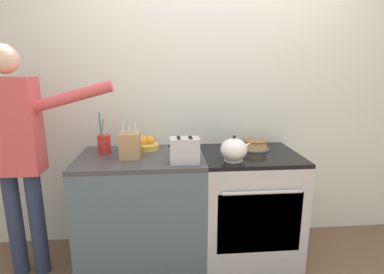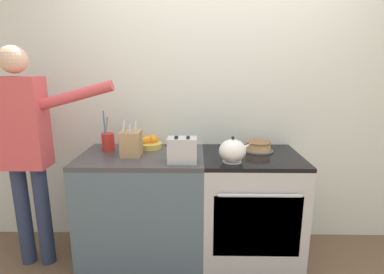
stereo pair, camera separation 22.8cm
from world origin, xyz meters
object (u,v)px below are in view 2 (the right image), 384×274
tea_kettle (233,151)px  knife_block (131,143)px  layer_cake (258,147)px  toaster (182,150)px  stove_range (249,207)px  fruit_bowl (150,143)px  utensil_crock (108,141)px  person_baker (25,140)px

tea_kettle → knife_block: bearing=169.2°
layer_cake → toaster: (-0.61, -0.31, 0.05)m
layer_cake → tea_kettle: 0.38m
stove_range → toaster: size_ratio=3.95×
tea_kettle → knife_block: size_ratio=0.83×
fruit_bowl → knife_block: bearing=-115.0°
knife_block → fruit_bowl: knife_block is taller
toaster → layer_cake: bearing=27.0°
utensil_crock → fruit_bowl: 0.34m
fruit_bowl → tea_kettle: bearing=-29.3°
layer_cake → fruit_bowl: size_ratio=1.20×
stove_range → layer_cake: size_ratio=3.64×
fruit_bowl → person_baker: (-0.88, -0.31, 0.10)m
stove_range → person_baker: bearing=-176.3°
stove_range → knife_block: size_ratio=3.08×
knife_block → tea_kettle: bearing=-10.8°
tea_kettle → person_baker: (-1.54, 0.06, 0.06)m
layer_cake → person_baker: (-1.78, -0.22, 0.10)m
knife_block → person_baker: 0.78m
utensil_crock → fruit_bowl: utensil_crock is taller
knife_block → toaster: (0.40, -0.17, -0.01)m
stove_range → layer_cake: bearing=57.9°
knife_block → fruit_bowl: bearing=65.0°
tea_kettle → stove_range: bearing=45.2°
utensil_crock → person_baker: (-0.55, -0.22, 0.06)m
layer_cake → utensil_crock: utensil_crock is taller
layer_cake → toaster: size_ratio=1.09×
stove_range → tea_kettle: bearing=-134.8°
knife_block → person_baker: (-0.77, -0.08, 0.04)m
tea_kettle → knife_block: (-0.77, 0.15, 0.02)m
stove_range → toaster: 0.78m
stove_range → knife_block: bearing=-178.3°
stove_range → utensil_crock: size_ratio=2.69×
stove_range → tea_kettle: 0.58m
fruit_bowl → toaster: size_ratio=0.90×
tea_kettle → utensil_crock: (-0.99, 0.28, -0.00)m
layer_cake → person_baker: 1.80m
utensil_crock → person_baker: 0.60m
knife_block → layer_cake: bearing=8.0°
stove_range → toaster: toaster is taller
stove_range → knife_block: (-0.94, -0.03, 0.54)m
layer_cake → knife_block: size_ratio=0.85×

